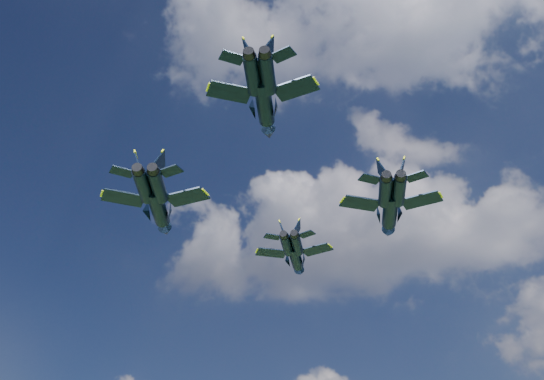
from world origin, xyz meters
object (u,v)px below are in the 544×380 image
(jet_right, at_px, (390,212))
(jet_slot, at_px, (265,105))
(jet_lead, at_px, (296,258))
(jet_left, at_px, (159,208))

(jet_right, height_order, jet_slot, jet_slot)
(jet_right, relative_size, jet_slot, 1.09)
(jet_lead, height_order, jet_right, jet_lead)
(jet_right, bearing_deg, jet_lead, 131.05)
(jet_lead, distance_m, jet_slot, 35.70)
(jet_left, height_order, jet_right, jet_left)
(jet_slot, bearing_deg, jet_right, 55.04)
(jet_left, bearing_deg, jet_slot, -52.52)
(jet_lead, height_order, jet_slot, jet_slot)
(jet_lead, distance_m, jet_right, 20.05)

